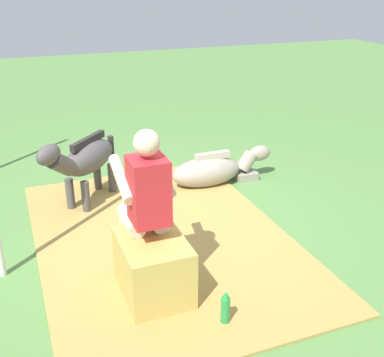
# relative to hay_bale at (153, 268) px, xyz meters

# --- Properties ---
(ground_plane) EXTENTS (24.00, 24.00, 0.00)m
(ground_plane) POSITION_rel_hay_bale_xyz_m (1.11, -0.43, -0.26)
(ground_plane) COLOR #568442
(hay_patch) EXTENTS (3.46, 2.37, 0.02)m
(hay_patch) POSITION_rel_hay_bale_xyz_m (0.82, -0.34, -0.24)
(hay_patch) COLOR #AD8C47
(hay_patch) RESTS_ON ground
(hay_bale) EXTENTS (0.68, 0.50, 0.51)m
(hay_bale) POSITION_rel_hay_bale_xyz_m (0.00, 0.00, 0.00)
(hay_bale) COLOR tan
(hay_bale) RESTS_ON ground
(person_seated) EXTENTS (0.66, 0.41, 1.39)m
(person_seated) POSITION_rel_hay_bale_xyz_m (0.17, 0.00, 0.52)
(person_seated) COLOR beige
(person_seated) RESTS_ON ground
(pony_standing) EXTENTS (1.09, 1.03, 0.90)m
(pony_standing) POSITION_rel_hay_bale_xyz_m (1.87, 0.20, 0.28)
(pony_standing) COLOR #4C4747
(pony_standing) RESTS_ON ground
(pony_lying) EXTENTS (0.42, 1.34, 0.42)m
(pony_lying) POSITION_rel_hay_bale_xyz_m (1.88, -1.35, -0.07)
(pony_lying) COLOR gray
(pony_lying) RESTS_ON ground
(soda_bottle) EXTENTS (0.07, 0.07, 0.29)m
(soda_bottle) POSITION_rel_hay_bale_xyz_m (-0.54, -0.39, -0.11)
(soda_bottle) COLOR #268C3F
(soda_bottle) RESTS_ON ground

